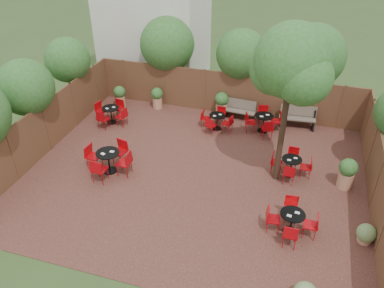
% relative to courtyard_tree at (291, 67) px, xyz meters
% --- Properties ---
extents(ground, '(80.00, 80.00, 0.00)m').
position_rel_courtyard_tree_xyz_m(ground, '(-2.84, -0.65, -4.26)').
color(ground, '#354F23').
rests_on(ground, ground).
extents(courtyard_paving, '(12.00, 10.00, 0.02)m').
position_rel_courtyard_tree_xyz_m(courtyard_paving, '(-2.84, -0.65, -4.25)').
color(courtyard_paving, '#3C2018').
rests_on(courtyard_paving, ground).
extents(fence_back, '(12.00, 0.08, 2.00)m').
position_rel_courtyard_tree_xyz_m(fence_back, '(-2.84, 4.35, -3.26)').
color(fence_back, '#53311F').
rests_on(fence_back, ground).
extents(fence_left, '(0.08, 10.00, 2.00)m').
position_rel_courtyard_tree_xyz_m(fence_left, '(-8.84, -0.65, -3.26)').
color(fence_left, '#53311F').
rests_on(fence_left, ground).
extents(fence_right, '(0.08, 10.00, 2.00)m').
position_rel_courtyard_tree_xyz_m(fence_right, '(3.16, -0.65, -3.26)').
color(fence_right, '#53311F').
rests_on(fence_right, ground).
extents(neighbour_building, '(5.00, 4.00, 8.00)m').
position_rel_courtyard_tree_xyz_m(neighbour_building, '(-7.34, 7.35, -0.26)').
color(neighbour_building, silver).
rests_on(neighbour_building, ground).
extents(overhang_foliage, '(15.48, 10.93, 2.77)m').
position_rel_courtyard_tree_xyz_m(overhang_foliage, '(-4.41, 2.50, -1.54)').
color(overhang_foliage, '#275C1E').
rests_on(overhang_foliage, ground).
extents(courtyard_tree, '(2.58, 2.48, 5.60)m').
position_rel_courtyard_tree_xyz_m(courtyard_tree, '(0.00, 0.00, 0.00)').
color(courtyard_tree, black).
rests_on(courtyard_tree, courtyard_paving).
extents(park_bench_left, '(1.45, 0.56, 0.88)m').
position_rel_courtyard_tree_xyz_m(park_bench_left, '(-2.08, 3.97, -3.79)').
color(park_bench_left, brown).
rests_on(park_bench_left, courtyard_paving).
extents(park_bench_right, '(1.57, 0.63, 0.95)m').
position_rel_courtyard_tree_xyz_m(park_bench_right, '(0.46, 3.98, -3.75)').
color(park_bench_right, brown).
rests_on(park_bench_right, courtyard_paving).
extents(bistro_tables, '(9.70, 7.24, 0.96)m').
position_rel_courtyard_tree_xyz_m(bistro_tables, '(-2.95, 0.57, -3.80)').
color(bistro_tables, black).
rests_on(bistro_tables, courtyard_paving).
extents(planters, '(10.69, 4.46, 1.14)m').
position_rel_courtyard_tree_xyz_m(planters, '(-3.04, 2.75, -3.66)').
color(planters, '#B07958').
rests_on(planters, courtyard_paving).
extents(low_shrubs, '(2.19, 3.62, 0.69)m').
position_rel_courtyard_tree_xyz_m(low_shrubs, '(2.13, -4.36, -3.93)').
color(low_shrubs, '#B07958').
rests_on(low_shrubs, courtyard_paving).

